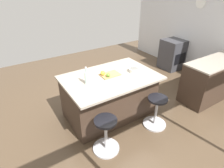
{
  "coord_description": "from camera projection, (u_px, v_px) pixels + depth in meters",
  "views": [
    {
      "loc": [
        1.94,
        2.7,
        2.47
      ],
      "look_at": [
        0.31,
        0.16,
        0.75
      ],
      "focal_mm": 29.82,
      "sensor_mm": 36.0,
      "label": 1
    }
  ],
  "objects": [
    {
      "name": "cutting_board",
      "position": [
        110.0,
        75.0,
        3.5
      ],
      "size": [
        0.36,
        0.24,
        0.02
      ],
      "primitive_type": "cube",
      "color": "tan",
      "rests_on": "kitchen_island"
    },
    {
      "name": "apple_green",
      "position": [
        108.0,
        75.0,
        3.39
      ],
      "size": [
        0.08,
        0.08,
        0.08
      ],
      "primitive_type": "sphere",
      "color": "#609E2D",
      "rests_on": "cutting_board"
    },
    {
      "name": "water_bottle",
      "position": [
        86.0,
        77.0,
        3.16
      ],
      "size": [
        0.06,
        0.06,
        0.31
      ],
      "color": "silver",
      "rests_on": "kitchen_island"
    },
    {
      "name": "interior_partition_left",
      "position": [
        213.0,
        24.0,
        4.74
      ],
      "size": [
        0.15,
        5.57,
        2.91
      ],
      "color": "silver",
      "rests_on": "ground_plane"
    },
    {
      "name": "fruit_bowl",
      "position": [
        134.0,
        70.0,
        3.62
      ],
      "size": [
        0.2,
        0.2,
        0.07
      ],
      "color": "silver",
      "rests_on": "kitchen_island"
    },
    {
      "name": "stool_by_window",
      "position": [
        156.0,
        112.0,
        3.47
      ],
      "size": [
        0.44,
        0.44,
        0.62
      ],
      "color": "#B7B7BC",
      "rests_on": "ground_plane"
    },
    {
      "name": "apple_yellow",
      "position": [
        103.0,
        73.0,
        3.44
      ],
      "size": [
        0.09,
        0.09,
        0.09
      ],
      "primitive_type": "sphere",
      "color": "gold",
      "rests_on": "cutting_board"
    },
    {
      "name": "oven_range",
      "position": [
        172.0,
        54.0,
        5.69
      ],
      "size": [
        0.6,
        0.61,
        0.89
      ],
      "color": "#38383D",
      "rests_on": "ground_plane"
    },
    {
      "name": "stool_middle",
      "position": [
        106.0,
        136.0,
        2.96
      ],
      "size": [
        0.44,
        0.44,
        0.62
      ],
      "color": "#B7B7BC",
      "rests_on": "ground_plane"
    },
    {
      "name": "ground_plane",
      "position": [
        120.0,
        107.0,
        4.11
      ],
      "size": [
        7.47,
        7.47,
        0.0
      ],
      "primitive_type": "plane",
      "color": "brown"
    },
    {
      "name": "kitchen_island",
      "position": [
        109.0,
        95.0,
        3.7
      ],
      "size": [
        1.74,
        1.18,
        0.88
      ],
      "color": "#38281E",
      "rests_on": "ground_plane"
    }
  ]
}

